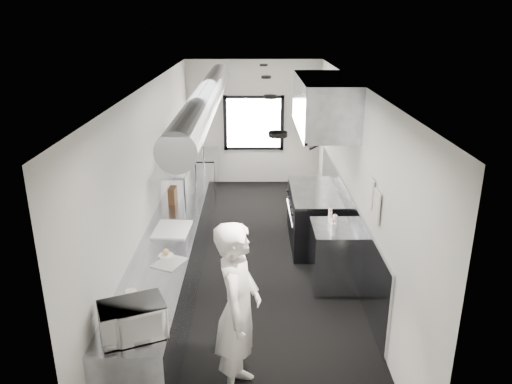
{
  "coord_description": "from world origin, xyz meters",
  "views": [
    {
      "loc": [
        -0.0,
        -7.08,
        3.72
      ],
      "look_at": [
        0.03,
        -0.2,
        1.25
      ],
      "focal_mm": 34.84,
      "sensor_mm": 36.0,
      "label": 1
    }
  ],
  "objects_px": {
    "bottle_station": "(334,256)",
    "line_cook": "(238,310)",
    "range": "(315,217)",
    "squeeze_bottle_c": "(335,222)",
    "squeeze_bottle_e": "(330,213)",
    "cutting_board": "(172,229)",
    "microwave": "(132,320)",
    "knife_block": "(173,195)",
    "exhaust_hood": "(324,104)",
    "prep_counter": "(176,250)",
    "plate_stack_b": "(179,144)",
    "deli_tub_a": "(128,301)",
    "plate_stack_a": "(176,155)",
    "squeeze_bottle_d": "(330,217)",
    "squeeze_bottle_b": "(332,225)",
    "plate_stack_c": "(181,139)",
    "squeeze_bottle_a": "(333,229)",
    "plate_stack_d": "(187,131)",
    "small_plate": "(166,256)",
    "deli_tub_b": "(131,294)",
    "far_work_table": "(201,174)",
    "pass_shelf": "(183,152)"
  },
  "relations": [
    {
      "from": "plate_stack_b",
      "to": "squeeze_bottle_c",
      "type": "height_order",
      "value": "plate_stack_b"
    },
    {
      "from": "deli_tub_a",
      "to": "exhaust_hood",
      "type": "bearing_deg",
      "value": 54.71
    },
    {
      "from": "range",
      "to": "cutting_board",
      "type": "bearing_deg",
      "value": -145.75
    },
    {
      "from": "deli_tub_a",
      "to": "squeeze_bottle_e",
      "type": "xyz_separation_m",
      "value": [
        2.4,
        2.28,
        0.03
      ]
    },
    {
      "from": "deli_tub_b",
      "to": "cutting_board",
      "type": "relative_size",
      "value": 0.2
    },
    {
      "from": "line_cook",
      "to": "knife_block",
      "type": "xyz_separation_m",
      "value": [
        -1.12,
        3.12,
        0.08
      ]
    },
    {
      "from": "line_cook",
      "to": "cutting_board",
      "type": "distance_m",
      "value": 2.27
    },
    {
      "from": "plate_stack_b",
      "to": "squeeze_bottle_b",
      "type": "relative_size",
      "value": 1.79
    },
    {
      "from": "pass_shelf",
      "to": "squeeze_bottle_e",
      "type": "height_order",
      "value": "pass_shelf"
    },
    {
      "from": "bottle_station",
      "to": "squeeze_bottle_e",
      "type": "relative_size",
      "value": 5.5
    },
    {
      "from": "microwave",
      "to": "deli_tub_a",
      "type": "xyz_separation_m",
      "value": [
        -0.16,
        0.49,
        -0.11
      ]
    },
    {
      "from": "cutting_board",
      "to": "squeeze_bottle_a",
      "type": "bearing_deg",
      "value": -4.73
    },
    {
      "from": "exhaust_hood",
      "to": "prep_counter",
      "type": "relative_size",
      "value": 0.37
    },
    {
      "from": "plate_stack_c",
      "to": "exhaust_hood",
      "type": "bearing_deg",
      "value": -8.66
    },
    {
      "from": "squeeze_bottle_b",
      "to": "deli_tub_b",
      "type": "bearing_deg",
      "value": -144.17
    },
    {
      "from": "deli_tub_a",
      "to": "plate_stack_a",
      "type": "relative_size",
      "value": 0.54
    },
    {
      "from": "range",
      "to": "squeeze_bottle_c",
      "type": "distance_m",
      "value": 1.52
    },
    {
      "from": "prep_counter",
      "to": "small_plate",
      "type": "height_order",
      "value": "small_plate"
    },
    {
      "from": "prep_counter",
      "to": "bottle_station",
      "type": "distance_m",
      "value": 2.31
    },
    {
      "from": "plate_stack_a",
      "to": "squeeze_bottle_d",
      "type": "xyz_separation_m",
      "value": [
        2.27,
        -0.74,
        -0.73
      ]
    },
    {
      "from": "microwave",
      "to": "knife_block",
      "type": "distance_m",
      "value": 3.45
    },
    {
      "from": "knife_block",
      "to": "squeeze_bottle_a",
      "type": "height_order",
      "value": "knife_block"
    },
    {
      "from": "range",
      "to": "knife_block",
      "type": "distance_m",
      "value": 2.42
    },
    {
      "from": "cutting_board",
      "to": "plate_stack_b",
      "type": "bearing_deg",
      "value": 92.87
    },
    {
      "from": "plate_stack_c",
      "to": "squeeze_bottle_c",
      "type": "relative_size",
      "value": 1.92
    },
    {
      "from": "small_plate",
      "to": "squeeze_bottle_c",
      "type": "height_order",
      "value": "squeeze_bottle_c"
    },
    {
      "from": "bottle_station",
      "to": "line_cook",
      "type": "bearing_deg",
      "value": -121.55
    },
    {
      "from": "far_work_table",
      "to": "squeeze_bottle_c",
      "type": "relative_size",
      "value": 6.28
    },
    {
      "from": "bottle_station",
      "to": "microwave",
      "type": "height_order",
      "value": "microwave"
    },
    {
      "from": "squeeze_bottle_b",
      "to": "squeeze_bottle_a",
      "type": "bearing_deg",
      "value": -95.6
    },
    {
      "from": "prep_counter",
      "to": "far_work_table",
      "type": "xyz_separation_m",
      "value": [
        0.0,
        3.7,
        0.0
      ]
    },
    {
      "from": "deli_tub_a",
      "to": "knife_block",
      "type": "bearing_deg",
      "value": 89.91
    },
    {
      "from": "prep_counter",
      "to": "squeeze_bottle_e",
      "type": "xyz_separation_m",
      "value": [
        2.26,
        0.11,
        0.53
      ]
    },
    {
      "from": "plate_stack_d",
      "to": "pass_shelf",
      "type": "bearing_deg",
      "value": -90.01
    },
    {
      "from": "plate_stack_c",
      "to": "microwave",
      "type": "bearing_deg",
      "value": -88.84
    },
    {
      "from": "plate_stack_d",
      "to": "squeeze_bottle_c",
      "type": "bearing_deg",
      "value": -45.69
    },
    {
      "from": "prep_counter",
      "to": "small_plate",
      "type": "distance_m",
      "value": 1.16
    },
    {
      "from": "exhaust_hood",
      "to": "microwave",
      "type": "distance_m",
      "value": 4.65
    },
    {
      "from": "exhaust_hood",
      "to": "squeeze_bottle_e",
      "type": "relative_size",
      "value": 13.46
    },
    {
      "from": "cutting_board",
      "to": "squeeze_bottle_a",
      "type": "relative_size",
      "value": 3.59
    },
    {
      "from": "prep_counter",
      "to": "pass_shelf",
      "type": "relative_size",
      "value": 2.0
    },
    {
      "from": "exhaust_hood",
      "to": "squeeze_bottle_c",
      "type": "xyz_separation_m",
      "value": [
        0.03,
        -1.42,
        -1.39
      ]
    },
    {
      "from": "microwave",
      "to": "squeeze_bottle_e",
      "type": "relative_size",
      "value": 3.32
    },
    {
      "from": "bottle_station",
      "to": "squeeze_bottle_c",
      "type": "height_order",
      "value": "squeeze_bottle_c"
    },
    {
      "from": "exhaust_hood",
      "to": "plate_stack_b",
      "type": "bearing_deg",
      "value": 178.49
    },
    {
      "from": "cutting_board",
      "to": "plate_stack_b",
      "type": "distance_m",
      "value": 1.75
    },
    {
      "from": "squeeze_bottle_d",
      "to": "squeeze_bottle_b",
      "type": "bearing_deg",
      "value": -93.29
    },
    {
      "from": "bottle_station",
      "to": "small_plate",
      "type": "height_order",
      "value": "small_plate"
    },
    {
      "from": "knife_block",
      "to": "squeeze_bottle_c",
      "type": "distance_m",
      "value": 2.61
    },
    {
      "from": "microwave",
      "to": "plate_stack_b",
      "type": "relative_size",
      "value": 1.68
    }
  ]
}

